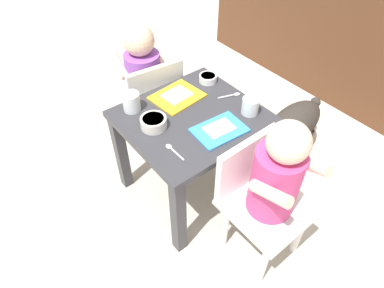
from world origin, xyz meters
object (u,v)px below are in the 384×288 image
object	(u,v)px
spoon_by_left_tray	(173,150)
spoon_by_right_tray	(232,95)
water_cup_right	(250,107)
cereal_bowl_left_side	(154,122)
dog	(291,126)
food_tray_right	(219,130)
seated_child_left	(145,75)
water_cup_left	(131,103)
seated_child_right	(272,180)
veggie_bowl_far	(208,78)
dining_table	(192,132)
food_tray_left	(177,96)

from	to	relation	value
spoon_by_left_tray	spoon_by_right_tray	xyz separation A→B (m)	(-0.11, 0.38, 0.00)
spoon_by_left_tray	water_cup_right	bearing A→B (deg)	87.68
cereal_bowl_left_side	dog	bearing A→B (deg)	74.65
food_tray_right	cereal_bowl_left_side	xyz separation A→B (m)	(-0.17, -0.18, 0.02)
seated_child_left	water_cup_right	size ratio (longest dim) A/B	9.62
water_cup_left	seated_child_right	bearing A→B (deg)	17.20
cereal_bowl_left_side	water_cup_left	bearing A→B (deg)	-176.17
cereal_bowl_left_side	spoon_by_left_tray	size ratio (longest dim) A/B	0.98
seated_child_right	spoon_by_left_tray	size ratio (longest dim) A/B	6.75
seated_child_right	veggie_bowl_far	distance (m)	0.57
dining_table	seated_child_right	world-z (taller)	seated_child_right
food_tray_right	spoon_by_right_tray	bearing A→B (deg)	125.31
cereal_bowl_left_side	seated_child_right	bearing A→B (deg)	21.13
food_tray_right	seated_child_left	bearing A→B (deg)	178.89
seated_child_right	veggie_bowl_far	bearing A→B (deg)	161.47
seated_child_right	food_tray_left	distance (m)	0.53
seated_child_left	water_cup_right	distance (m)	0.55
cereal_bowl_left_side	food_tray_right	bearing A→B (deg)	46.18
dog	veggie_bowl_far	xyz separation A→B (m)	(-0.28, -0.29, 0.24)
food_tray_right	spoon_by_left_tray	world-z (taller)	food_tray_right
dining_table	spoon_by_left_tray	world-z (taller)	spoon_by_left_tray
veggie_bowl_far	cereal_bowl_left_side	world-z (taller)	cereal_bowl_left_side
food_tray_left	water_cup_right	distance (m)	0.30
dining_table	water_cup_left	size ratio (longest dim) A/B	7.03
dog	food_tray_left	size ratio (longest dim) A/B	2.24
food_tray_left	spoon_by_right_tray	bearing A→B (deg)	54.53
seated_child_left	veggie_bowl_far	distance (m)	0.31
seated_child_left	water_cup_right	world-z (taller)	seated_child_left
water_cup_right	spoon_by_left_tray	size ratio (longest dim) A/B	0.67
dog	water_cup_right	size ratio (longest dim) A/B	7.07
dining_table	water_cup_left	xyz separation A→B (m)	(-0.18, -0.16, 0.12)
dog	veggie_bowl_far	bearing A→B (deg)	-133.88
food_tray_left	spoon_by_left_tray	xyz separation A→B (m)	(0.24, -0.19, -0.00)
dining_table	food_tray_right	size ratio (longest dim) A/B	2.60
veggie_bowl_far	spoon_by_right_tray	size ratio (longest dim) A/B	0.78
seated_child_left	cereal_bowl_left_side	distance (m)	0.41
cereal_bowl_left_side	spoon_by_right_tray	distance (m)	0.36
water_cup_right	cereal_bowl_left_side	size ratio (longest dim) A/B	0.68
spoon_by_right_tray	veggie_bowl_far	bearing A→B (deg)	-176.74
seated_child_right	water_cup_left	distance (m)	0.61
dog	water_cup_left	distance (m)	0.77
dining_table	seated_child_right	xyz separation A→B (m)	(0.40, 0.02, 0.06)
dining_table	food_tray_left	xyz separation A→B (m)	(-0.13, 0.03, 0.09)
water_cup_right	spoon_by_right_tray	distance (m)	0.13
food_tray_left	spoon_by_left_tray	bearing A→B (deg)	-39.05
dog	water_cup_right	world-z (taller)	water_cup_right
cereal_bowl_left_side	food_tray_left	bearing A→B (deg)	117.60
food_tray_right	spoon_by_right_tray	size ratio (longest dim) A/B	2.04
veggie_bowl_far	spoon_by_right_tray	bearing A→B (deg)	3.26
seated_child_right	food_tray_right	bearing A→B (deg)	178.66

